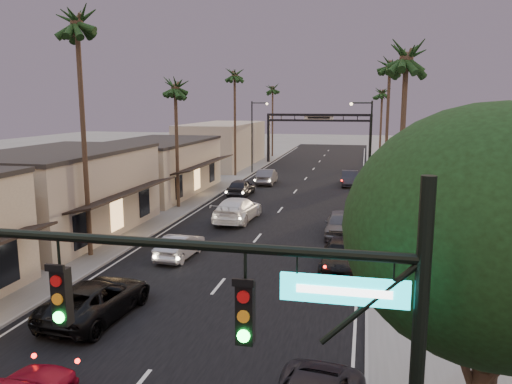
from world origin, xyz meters
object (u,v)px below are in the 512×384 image
at_px(streetlight_right, 368,140).
at_px(palm_rc, 382,90).
at_px(arch, 319,126).
at_px(palm_ld, 235,72).
at_px(traffic_signal, 289,346).
at_px(palm_ra, 407,50).
at_px(palm_lc, 175,82).
at_px(oncoming_silver, 180,246).
at_px(palm_rb, 390,62).
at_px(curbside_black, 341,256).
at_px(streetlight_left, 254,131).
at_px(palm_lb, 76,15).
at_px(corner_tree, 501,244).
at_px(palm_far, 273,86).
at_px(oncoming_pickup, 97,299).

height_order(streetlight_right, palm_rc, palm_rc).
xyz_separation_m(arch, palm_ld, (-8.60, -15.00, 6.88)).
bearing_deg(traffic_signal, palm_ra, 81.72).
xyz_separation_m(palm_lc, oncoming_silver, (5.14, -13.05, -9.78)).
bearing_deg(palm_ld, palm_rc, 27.62).
distance_m(palm_rb, curbside_black, 24.38).
relative_size(streetlight_left, palm_rc, 0.74).
bearing_deg(streetlight_left, palm_lc, -94.37).
xyz_separation_m(palm_lb, oncoming_silver, (5.14, 0.95, -12.70)).
height_order(corner_tree, streetlight_left, streetlight_left).
bearing_deg(palm_ra, curbside_black, -157.25).
height_order(traffic_signal, corner_tree, corner_tree).
bearing_deg(palm_rb, corner_tree, -88.63).
height_order(palm_rb, palm_far, palm_rb).
distance_m(arch, palm_rb, 28.24).
relative_size(arch, palm_lb, 1.00).
relative_size(palm_lb, palm_rb, 1.07).
relative_size(traffic_signal, palm_lb, 0.56).
xyz_separation_m(arch, streetlight_left, (-6.92, -12.00, -0.20)).
bearing_deg(palm_ld, traffic_signal, -74.35).
bearing_deg(streetlight_left, palm_far, 93.95).
height_order(corner_tree, oncoming_silver, corner_tree).
relative_size(palm_lb, palm_far, 1.15).
bearing_deg(palm_lb, palm_ra, 6.63).
height_order(palm_lb, palm_far, palm_lb).
bearing_deg(palm_ra, corner_tree, -86.97).
bearing_deg(curbside_black, oncoming_silver, 179.48).
xyz_separation_m(arch, oncoming_silver, (-3.46, -47.05, -4.85)).
relative_size(corner_tree, oncoming_pickup, 1.56).
bearing_deg(palm_ld, palm_rb, -32.60).
bearing_deg(palm_ld, streetlight_right, -32.79).
xyz_separation_m(palm_ld, oncoming_silver, (5.14, -32.05, -11.73)).
xyz_separation_m(corner_tree, palm_lc, (-18.08, 28.55, 4.49)).
height_order(arch, palm_lb, palm_lb).
xyz_separation_m(palm_lb, oncoming_pickup, (4.70, -7.43, -12.60)).
distance_m(traffic_signal, streetlight_left, 55.45).
bearing_deg(streetlight_left, corner_tree, -72.03).
bearing_deg(palm_lc, oncoming_pickup, -77.63).
xyz_separation_m(corner_tree, streetlight_left, (-16.40, 50.55, -0.65)).
bearing_deg(palm_rb, arch, 108.30).
height_order(palm_ra, palm_rb, palm_rb).
bearing_deg(palm_rb, palm_far, 116.43).
bearing_deg(palm_rb, palm_lc, -155.06).
bearing_deg(palm_ld, palm_lc, -90.00).
relative_size(streetlight_right, palm_ra, 0.68).
distance_m(palm_rc, oncoming_silver, 43.89).
height_order(palm_lc, curbside_black, palm_lc).
xyz_separation_m(traffic_signal, arch, (-5.69, 66.00, 0.45)).
relative_size(corner_tree, palm_far, 0.67).
bearing_deg(palm_lb, traffic_signal, -51.56).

